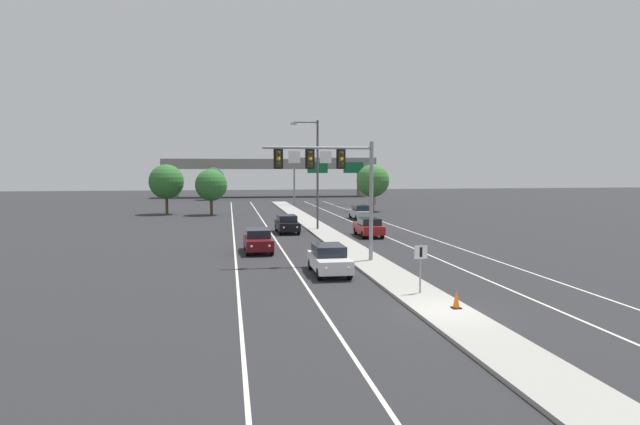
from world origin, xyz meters
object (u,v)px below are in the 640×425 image
at_px(car_oncoming_white, 329,259).
at_px(tree_far_right_b, 373,181).
at_px(tree_far_left_c, 213,179).
at_px(highway_sign_gantry, 335,166).
at_px(tree_far_left_a, 166,182).
at_px(car_oncoming_darkred, 258,240).
at_px(car_receding_silver, 360,212).
at_px(overhead_signal_mast, 334,173).
at_px(median_sign_post, 421,261).
at_px(street_lamp_median, 315,168).
at_px(car_oncoming_black, 287,224).
at_px(traffic_cone_median_nose, 456,299).
at_px(tree_far_left_b, 211,185).
at_px(car_receding_red, 369,227).

xyz_separation_m(car_oncoming_white, tree_far_right_b, (13.70, 42.25, 3.31)).
bearing_deg(tree_far_left_c, highway_sign_gantry, -43.02).
relative_size(tree_far_right_b, tree_far_left_a, 1.01).
relative_size(car_oncoming_darkred, car_receding_silver, 1.00).
relative_size(overhead_signal_mast, car_receding_silver, 1.60).
bearing_deg(tree_far_right_b, overhead_signal_mast, -108.21).
distance_m(median_sign_post, street_lamp_median, 27.19).
height_order(overhead_signal_mast, car_oncoming_black, overhead_signal_mast).
relative_size(median_sign_post, tree_far_left_c, 0.37).
height_order(overhead_signal_mast, car_oncoming_white, overhead_signal_mast).
distance_m(car_oncoming_darkred, traffic_cone_median_nose, 18.60).
xyz_separation_m(tree_far_left_b, tree_far_left_a, (-5.57, 2.01, 0.39)).
xyz_separation_m(car_receding_red, tree_far_left_b, (-13.75, 24.29, 2.89)).
height_order(car_oncoming_darkred, traffic_cone_median_nose, car_oncoming_darkred).
distance_m(median_sign_post, car_oncoming_black, 25.60).
bearing_deg(street_lamp_median, traffic_cone_median_nose, -88.02).
bearing_deg(car_receding_red, car_receding_silver, 78.85).
distance_m(traffic_cone_median_nose, tree_far_left_c, 83.41).
xyz_separation_m(car_oncoming_black, car_receding_silver, (9.59, 11.80, 0.00)).
distance_m(car_oncoming_darkred, tree_far_left_c, 65.52).
relative_size(traffic_cone_median_nose, tree_far_right_b, 0.12).
height_order(highway_sign_gantry, tree_far_left_a, highway_sign_gantry).
relative_size(car_oncoming_black, tree_far_left_c, 0.75).
relative_size(car_oncoming_white, car_receding_silver, 1.00).
height_order(car_oncoming_darkred, car_receding_red, same).
distance_m(street_lamp_median, highway_sign_gantry, 35.83).
relative_size(car_oncoming_white, car_receding_red, 0.99).
height_order(car_oncoming_darkred, tree_far_left_a, tree_far_left_a).
bearing_deg(traffic_cone_median_nose, overhead_signal_mast, 102.83).
relative_size(street_lamp_median, tree_far_left_a, 1.59).
bearing_deg(car_oncoming_black, highway_sign_gantry, 72.45).
height_order(car_oncoming_darkred, tree_far_right_b, tree_far_right_b).
relative_size(car_receding_silver, tree_far_left_c, 0.75).
distance_m(tree_far_left_c, tree_far_left_a, 32.17).
relative_size(car_receding_silver, tree_far_left_b, 0.79).
xyz_separation_m(car_receding_red, tree_far_left_a, (-19.32, 26.30, 3.27)).
bearing_deg(tree_far_left_a, tree_far_left_c, 81.16).
bearing_deg(car_receding_red, tree_far_right_b, 74.38).
bearing_deg(car_receding_red, highway_sign_gantry, 82.96).
height_order(median_sign_post, car_oncoming_white, median_sign_post).
distance_m(street_lamp_median, car_receding_silver, 13.33).
distance_m(car_oncoming_white, tree_far_left_c, 74.35).
xyz_separation_m(car_oncoming_darkred, traffic_cone_median_nose, (6.97, -17.24, -0.31)).
bearing_deg(tree_far_left_a, street_lamp_median, -53.43).
xyz_separation_m(car_receding_silver, tree_far_left_a, (-22.40, 10.69, 3.27)).
distance_m(tree_far_right_b, tree_far_left_b, 21.28).
bearing_deg(median_sign_post, car_oncoming_white, 118.08).
bearing_deg(tree_far_left_b, car_receding_silver, -27.28).
height_order(car_oncoming_darkred, car_receding_silver, same).
bearing_deg(tree_far_right_b, car_oncoming_darkred, -116.90).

